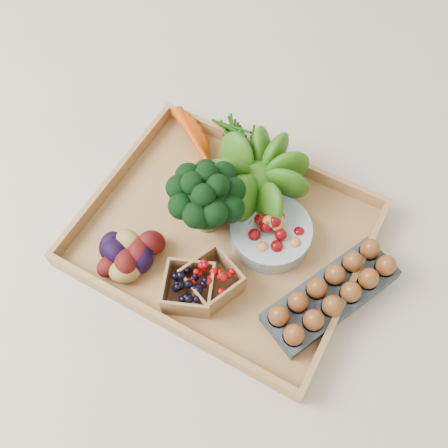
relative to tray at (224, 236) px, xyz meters
The scene contains 10 objects.
ground 0.01m from the tray, ahead, with size 4.00×4.00×0.00m, color beige.
tray is the anchor object (origin of this frame).
carrots 0.17m from the tray, 132.80° to the left, with size 0.19×0.14×0.05m, color #C33C03, non-canonical shape.
lettuce 0.15m from the tray, 84.85° to the left, with size 0.15×0.15×0.15m, color #1B490B.
broccoli 0.08m from the tray, behind, with size 0.16×0.16×0.12m, color black, non-canonical shape.
cherry_bowl 0.10m from the tray, 24.39° to the left, with size 0.16×0.16×0.04m, color #8C9EA5.
egg_carton 0.25m from the tray, ahead, with size 0.10×0.27×0.03m, color #353D44.
potatoes 0.20m from the tray, 134.03° to the right, with size 0.14×0.14×0.08m, color #400A0A, non-canonical shape.
punnet_blackberry 0.15m from the tray, 87.85° to the right, with size 0.09×0.09×0.06m, color black.
punnet_raspberry 0.12m from the tray, 72.28° to the right, with size 0.09×0.09×0.06m, color #760506.
Camera 1 is at (0.23, -0.42, 0.92)m, focal length 40.00 mm.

